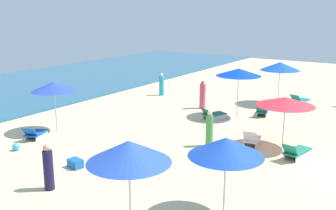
{
  "coord_description": "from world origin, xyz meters",
  "views": [
    {
      "loc": [
        -15.27,
        -1.7,
        5.75
      ],
      "look_at": [
        -0.1,
        8.33,
        1.34
      ],
      "focal_mm": 42.48,
      "sensor_mm": 36.0,
      "label": 1
    }
  ],
  "objects_px": {
    "umbrella_0": "(280,66)",
    "beachgoer_0": "(209,130)",
    "beach_ball_0": "(16,147)",
    "beachgoer_1": "(48,168)",
    "cooler_box_1": "(75,163)",
    "lounge_chair_2_0": "(296,152)",
    "umbrella_4": "(54,86)",
    "lounge_chair_4_0": "(35,133)",
    "beachgoer_3": "(203,96)",
    "lounge_chair_2_1": "(252,139)",
    "umbrella_1": "(239,72)",
    "beachgoer_4": "(162,85)",
    "umbrella_5": "(226,147)",
    "lounge_chair_1_0": "(213,114)",
    "umbrella_2": "(285,101)",
    "umbrella_3": "(129,152)",
    "lounge_chair_0_0": "(299,100)",
    "lounge_chair_1_1": "(262,111)"
  },
  "relations": [
    {
      "from": "lounge_chair_1_0",
      "to": "beach_ball_0",
      "type": "distance_m",
      "value": 10.04
    },
    {
      "from": "lounge_chair_0_0",
      "to": "beachgoer_4",
      "type": "height_order",
      "value": "beachgoer_4"
    },
    {
      "from": "umbrella_0",
      "to": "beach_ball_0",
      "type": "height_order",
      "value": "umbrella_0"
    },
    {
      "from": "lounge_chair_0_0",
      "to": "beachgoer_4",
      "type": "xyz_separation_m",
      "value": [
        -2.52,
        8.61,
        0.44
      ]
    },
    {
      "from": "lounge_chair_1_1",
      "to": "beachgoer_0",
      "type": "distance_m",
      "value": 6.12
    },
    {
      "from": "lounge_chair_2_0",
      "to": "beachgoer_3",
      "type": "relative_size",
      "value": 0.96
    },
    {
      "from": "beachgoer_0",
      "to": "umbrella_1",
      "type": "bearing_deg",
      "value": -79.46
    },
    {
      "from": "umbrella_1",
      "to": "umbrella_5",
      "type": "distance_m",
      "value": 10.92
    },
    {
      "from": "beachgoer_1",
      "to": "beach_ball_0",
      "type": "xyz_separation_m",
      "value": [
        1.7,
        4.08,
        -0.59
      ]
    },
    {
      "from": "umbrella_1",
      "to": "beachgoer_3",
      "type": "distance_m",
      "value": 3.1
    },
    {
      "from": "umbrella_0",
      "to": "umbrella_2",
      "type": "height_order",
      "value": "umbrella_0"
    },
    {
      "from": "umbrella_2",
      "to": "cooler_box_1",
      "type": "bearing_deg",
      "value": 138.52
    },
    {
      "from": "umbrella_1",
      "to": "lounge_chair_4_0",
      "type": "bearing_deg",
      "value": 144.41
    },
    {
      "from": "lounge_chair_4_0",
      "to": "beachgoer_4",
      "type": "distance_m",
      "value": 10.93
    },
    {
      "from": "lounge_chair_1_0",
      "to": "lounge_chair_2_1",
      "type": "height_order",
      "value": "lounge_chair_2_1"
    },
    {
      "from": "lounge_chair_2_0",
      "to": "beachgoer_1",
      "type": "height_order",
      "value": "beachgoer_1"
    },
    {
      "from": "umbrella_4",
      "to": "lounge_chair_4_0",
      "type": "distance_m",
      "value": 2.35
    },
    {
      "from": "beachgoer_0",
      "to": "beach_ball_0",
      "type": "height_order",
      "value": "beachgoer_0"
    },
    {
      "from": "umbrella_4",
      "to": "beachgoer_4",
      "type": "distance_m",
      "value": 9.73
    },
    {
      "from": "beachgoer_4",
      "to": "umbrella_5",
      "type": "bearing_deg",
      "value": -10.26
    },
    {
      "from": "lounge_chair_1_1",
      "to": "beach_ball_0",
      "type": "xyz_separation_m",
      "value": [
        -11.04,
        6.57,
        -0.11
      ]
    },
    {
      "from": "lounge_chair_2_0",
      "to": "beachgoer_4",
      "type": "distance_m",
      "value": 13.01
    },
    {
      "from": "umbrella_1",
      "to": "umbrella_5",
      "type": "xyz_separation_m",
      "value": [
        -10.12,
        -4.07,
        -0.39
      ]
    },
    {
      "from": "umbrella_0",
      "to": "beach_ball_0",
      "type": "distance_m",
      "value": 15.73
    },
    {
      "from": "umbrella_0",
      "to": "lounge_chair_2_1",
      "type": "xyz_separation_m",
      "value": [
        -8.21,
        -1.59,
        -2.08
      ]
    },
    {
      "from": "beach_ball_0",
      "to": "beachgoer_1",
      "type": "bearing_deg",
      "value": -112.54
    },
    {
      "from": "lounge_chair_4_0",
      "to": "lounge_chair_2_1",
      "type": "bearing_deg",
      "value": -172.69
    },
    {
      "from": "umbrella_4",
      "to": "beachgoer_3",
      "type": "height_order",
      "value": "umbrella_4"
    },
    {
      "from": "lounge_chair_4_0",
      "to": "beach_ball_0",
      "type": "height_order",
      "value": "lounge_chair_4_0"
    },
    {
      "from": "lounge_chair_2_0",
      "to": "lounge_chair_2_1",
      "type": "distance_m",
      "value": 2.07
    },
    {
      "from": "umbrella_2",
      "to": "lounge_chair_4_0",
      "type": "xyz_separation_m",
      "value": [
        -5.08,
        9.76,
        -1.76
      ]
    },
    {
      "from": "umbrella_1",
      "to": "lounge_chair_4_0",
      "type": "relative_size",
      "value": 1.93
    },
    {
      "from": "lounge_chair_2_0",
      "to": "beachgoer_4",
      "type": "height_order",
      "value": "beachgoer_4"
    },
    {
      "from": "umbrella_1",
      "to": "lounge_chair_1_0",
      "type": "bearing_deg",
      "value": 140.42
    },
    {
      "from": "umbrella_4",
      "to": "lounge_chair_4_0",
      "type": "xyz_separation_m",
      "value": [
        -1.3,
        -0.04,
        -1.96
      ]
    },
    {
      "from": "umbrella_5",
      "to": "beach_ball_0",
      "type": "distance_m",
      "value": 9.77
    },
    {
      "from": "beachgoer_4",
      "to": "cooler_box_1",
      "type": "distance_m",
      "value": 13.11
    },
    {
      "from": "lounge_chair_1_0",
      "to": "lounge_chair_2_1",
      "type": "relative_size",
      "value": 1.13
    },
    {
      "from": "umbrella_1",
      "to": "lounge_chair_2_0",
      "type": "height_order",
      "value": "umbrella_1"
    },
    {
      "from": "umbrella_0",
      "to": "lounge_chair_4_0",
      "type": "bearing_deg",
      "value": 151.24
    },
    {
      "from": "umbrella_1",
      "to": "beachgoer_1",
      "type": "xyz_separation_m",
      "value": [
        -11.71,
        1.42,
        -1.72
      ]
    },
    {
      "from": "beachgoer_1",
      "to": "cooler_box_1",
      "type": "height_order",
      "value": "beachgoer_1"
    },
    {
      "from": "lounge_chair_1_1",
      "to": "lounge_chair_4_0",
      "type": "relative_size",
      "value": 1.02
    },
    {
      "from": "lounge_chair_2_1",
      "to": "lounge_chair_4_0",
      "type": "bearing_deg",
      "value": 17.54
    },
    {
      "from": "lounge_chair_1_0",
      "to": "umbrella_2",
      "type": "distance_m",
      "value": 5.42
    },
    {
      "from": "lounge_chair_2_0",
      "to": "umbrella_4",
      "type": "xyz_separation_m",
      "value": [
        -2.82,
        10.65,
        1.94
      ]
    },
    {
      "from": "umbrella_3",
      "to": "beachgoer_3",
      "type": "height_order",
      "value": "umbrella_3"
    },
    {
      "from": "lounge_chair_1_0",
      "to": "umbrella_4",
      "type": "xyz_separation_m",
      "value": [
        -6.16,
        5.25,
        1.95
      ]
    },
    {
      "from": "umbrella_0",
      "to": "beachgoer_0",
      "type": "relative_size",
      "value": 1.67
    },
    {
      "from": "lounge_chair_2_1",
      "to": "umbrella_4",
      "type": "relative_size",
      "value": 0.55
    }
  ]
}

